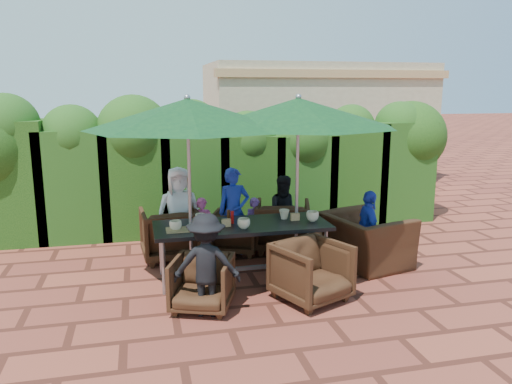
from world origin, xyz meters
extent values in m
plane|color=brown|center=(0.00, 0.00, 0.00)|extent=(80.00, 80.00, 0.00)
cube|color=black|center=(-0.13, -0.18, 0.72)|extent=(2.33, 0.90, 0.05)
cube|color=gray|center=(-0.13, -0.18, 0.12)|extent=(2.13, 0.05, 0.05)
cylinder|color=gray|center=(-1.19, -0.53, 0.35)|extent=(0.05, 0.05, 0.70)
cylinder|color=gray|center=(-1.19, 0.17, 0.35)|extent=(0.05, 0.05, 0.70)
cylinder|color=gray|center=(0.94, -0.53, 0.35)|extent=(0.05, 0.05, 0.70)
cylinder|color=gray|center=(0.94, 0.17, 0.35)|extent=(0.05, 0.05, 0.70)
cylinder|color=gray|center=(-0.82, -0.25, 0.01)|extent=(0.44, 0.44, 0.03)
cylinder|color=gray|center=(-0.82, -0.25, 1.20)|extent=(0.04, 0.04, 2.40)
cone|color=black|center=(-0.82, -0.25, 2.22)|extent=(2.56, 2.56, 0.38)
sphere|color=gray|center=(-0.82, -0.25, 2.42)|extent=(0.08, 0.08, 0.08)
cylinder|color=gray|center=(0.65, -0.13, 0.01)|extent=(0.44, 0.44, 0.03)
cylinder|color=gray|center=(0.65, -0.13, 1.20)|extent=(0.04, 0.04, 2.40)
cone|color=black|center=(0.65, -0.13, 2.22)|extent=(2.66, 2.66, 0.38)
sphere|color=gray|center=(0.65, -0.13, 2.42)|extent=(0.08, 0.08, 0.08)
imported|color=black|center=(-1.03, 0.83, 0.43)|extent=(0.89, 0.84, 0.85)
imported|color=black|center=(-0.01, 0.89, 0.36)|extent=(0.89, 0.86, 0.72)
imported|color=black|center=(0.74, 0.86, 0.43)|extent=(1.03, 1.00, 0.86)
imported|color=black|center=(-0.78, -1.06, 0.34)|extent=(0.85, 0.82, 0.69)
imported|color=black|center=(0.54, -1.11, 0.40)|extent=(1.00, 0.97, 0.80)
imported|color=black|center=(1.72, -0.11, 0.50)|extent=(1.01, 1.30, 1.00)
imported|color=white|center=(-0.88, 0.86, 0.70)|extent=(0.71, 0.45, 1.39)
imported|color=#2138B7|center=(-0.05, 0.83, 0.68)|extent=(0.50, 0.41, 1.35)
imported|color=black|center=(0.76, 0.77, 0.60)|extent=(0.62, 0.42, 1.21)
imported|color=black|center=(-0.75, -1.20, 0.59)|extent=(0.81, 0.50, 1.18)
imported|color=#2138B7|center=(1.68, -0.25, 0.57)|extent=(0.41, 0.70, 1.13)
imported|color=#E65198|center=(-0.54, 0.79, 0.46)|extent=(0.37, 0.32, 0.92)
imported|color=#7F4BA2|center=(0.28, 0.80, 0.44)|extent=(0.37, 0.33, 0.88)
imported|color=#24842B|center=(1.66, 4.19, 0.93)|extent=(1.85, 1.14, 1.86)
imported|color=#E65198|center=(2.49, 4.29, 0.78)|extent=(0.78, 0.51, 1.56)
imported|color=#9C9CA5|center=(3.28, 4.27, 0.94)|extent=(1.33, 0.99, 1.88)
imported|color=beige|center=(-1.01, -0.28, 0.81)|extent=(0.16, 0.16, 0.13)
imported|color=beige|center=(-0.66, -0.02, 0.82)|extent=(0.14, 0.14, 0.13)
imported|color=beige|center=(-0.15, -0.39, 0.82)|extent=(0.17, 0.17, 0.13)
imported|color=beige|center=(0.50, -0.06, 0.82)|extent=(0.14, 0.14, 0.13)
imported|color=beige|center=(0.84, -0.26, 0.82)|extent=(0.17, 0.17, 0.14)
cylinder|color=#B20C0A|center=(-0.25, -0.12, 0.83)|extent=(0.04, 0.04, 0.17)
cylinder|color=#4C230C|center=(-0.29, -0.05, 0.83)|extent=(0.04, 0.04, 0.17)
cube|color=#987849|center=(-0.96, -0.30, 0.76)|extent=(0.35, 0.25, 0.02)
cube|color=tan|center=(-0.36, -0.25, 0.80)|extent=(0.12, 0.06, 0.10)
cube|color=tan|center=(0.62, -0.16, 0.80)|extent=(0.12, 0.06, 0.10)
cube|color=#11340E|center=(-3.50, 2.30, 1.02)|extent=(1.15, 0.95, 2.03)
sphere|color=#11340E|center=(-3.50, 2.30, 1.93)|extent=(1.07, 1.07, 1.07)
cube|color=#11340E|center=(-2.50, 2.30, 0.93)|extent=(1.15, 0.95, 1.87)
sphere|color=#11340E|center=(-2.50, 2.30, 1.77)|extent=(1.02, 1.02, 1.02)
cube|color=#11340E|center=(-1.50, 2.30, 0.96)|extent=(1.15, 0.95, 1.91)
sphere|color=#11340E|center=(-1.50, 2.30, 1.81)|extent=(1.24, 1.24, 1.24)
cube|color=#11340E|center=(-0.50, 2.30, 1.00)|extent=(1.15, 0.95, 2.00)
sphere|color=#11340E|center=(-0.50, 2.30, 1.90)|extent=(0.91, 0.91, 0.91)
cube|color=#11340E|center=(0.50, 2.30, 0.86)|extent=(1.15, 0.95, 1.71)
sphere|color=#11340E|center=(0.50, 2.30, 1.61)|extent=(1.07, 1.07, 1.07)
cube|color=#11340E|center=(1.50, 2.30, 0.85)|extent=(1.15, 0.95, 1.70)
sphere|color=#11340E|center=(1.50, 2.30, 1.60)|extent=(1.20, 1.20, 1.20)
cube|color=#11340E|center=(2.50, 2.30, 0.95)|extent=(1.15, 0.95, 1.89)
sphere|color=#11340E|center=(2.50, 2.30, 1.79)|extent=(0.90, 0.90, 0.90)
cube|color=#11340E|center=(3.50, 2.30, 0.96)|extent=(1.15, 0.95, 1.91)
sphere|color=#11340E|center=(3.50, 2.30, 1.81)|extent=(0.97, 0.97, 0.97)
sphere|color=#11340E|center=(3.80, 2.40, 1.60)|extent=(1.40, 1.40, 1.40)
cube|color=#C2B590|center=(3.50, 7.00, 1.60)|extent=(6.00, 3.00, 3.20)
cube|color=tan|center=(3.50, 5.55, 2.90)|extent=(6.20, 0.25, 0.20)
camera|label=1|loc=(-1.42, -6.50, 2.52)|focal=35.00mm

